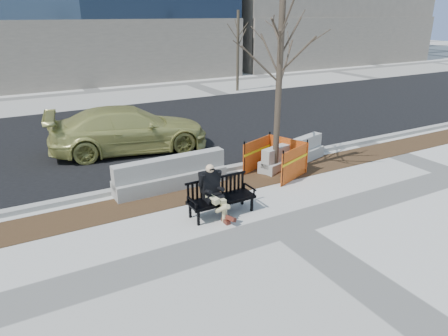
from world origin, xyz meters
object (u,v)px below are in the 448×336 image
at_px(jersey_barrier_left, 171,188).
at_px(seated_man, 212,216).
at_px(sedan, 131,151).
at_px(jersey_barrier_right, 292,165).
at_px(bench, 222,214).
at_px(tree_fence, 275,174).

bearing_deg(jersey_barrier_left, seated_man, -84.55).
distance_m(sedan, jersey_barrier_right, 5.45).
height_order(bench, tree_fence, tree_fence).
distance_m(bench, tree_fence, 2.96).
height_order(bench, jersey_barrier_left, jersey_barrier_left).
relative_size(sedan, jersey_barrier_left, 1.68).
height_order(tree_fence, jersey_barrier_right, tree_fence).
height_order(tree_fence, sedan, tree_fence).
bearing_deg(sedan, jersey_barrier_left, -170.67).
bearing_deg(jersey_barrier_left, sedan, 88.99).
xyz_separation_m(seated_man, tree_fence, (2.79, 1.42, 0.00)).
bearing_deg(tree_fence, jersey_barrier_left, 169.97).
xyz_separation_m(bench, seated_man, (-0.22, 0.04, 0.00)).
relative_size(seated_man, jersey_barrier_left, 0.40).
bearing_deg(jersey_barrier_left, jersey_barrier_right, -3.17).
relative_size(tree_fence, jersey_barrier_left, 1.66).
height_order(seated_man, tree_fence, tree_fence).
height_order(seated_man, sedan, sedan).
height_order(seated_man, jersey_barrier_right, seated_man).
bearing_deg(bench, jersey_barrier_right, 27.03).
distance_m(sedan, jersey_barrier_left, 3.60).
bearing_deg(seated_man, jersey_barrier_right, 25.11).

